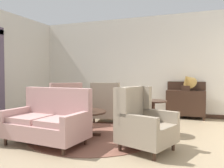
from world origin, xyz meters
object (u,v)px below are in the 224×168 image
Objects in this scene: armchair_near_sideboard at (107,105)px; gramophone at (188,81)px; coffee_table at (84,115)px; side_table at (153,114)px; porcelain_vase at (82,103)px; armchair_foreground_right at (64,107)px; armchair_back_corner at (143,124)px; sideboard at (186,102)px; settee at (48,122)px.

gramophone reaches higher than armchair_near_sideboard.
coffee_table is 1.48× the size of gramophone.
side_table is at bearing 138.00° from armchair_near_sideboard.
coffee_table is 1.46m from armchair_near_sideboard.
gramophone reaches higher than porcelain_vase.
armchair_foreground_right is at bearing -147.80° from gramophone.
porcelain_vase is 0.57× the size of gramophone.
gramophone is (2.92, 1.84, 0.65)m from armchair_foreground_right.
armchair_back_corner is 0.98× the size of sideboard.
coffee_table is 1.28× the size of side_table.
sideboard is (1.96, 1.29, 0.02)m from armchair_near_sideboard.
sideboard is at bearing 169.04° from armchair_foreground_right.
armchair_foreground_right is at bearing 138.69° from porcelain_vase.
coffee_table is 0.25m from porcelain_vase.
gramophone is at bearing -61.37° from sideboard.
gramophone is at bearing -159.98° from armchair_near_sideboard.
side_table is at bearing -105.98° from gramophone.
sideboard is at bearing -157.32° from armchair_near_sideboard.
armchair_near_sideboard is at bearing 92.63° from porcelain_vase.
gramophone is at bearing 54.15° from porcelain_vase.
coffee_table is 2.60× the size of porcelain_vase.
armchair_near_sideboard is 1.69× the size of gramophone.
coffee_table is 0.83m from settee.
armchair_back_corner is 2.39m from armchair_near_sideboard.
side_table is (1.68, 1.34, 0.03)m from settee.
porcelain_vase is 1.45m from armchair_back_corner.
porcelain_vase is at bearing 82.01° from armchair_near_sideboard.
side_table is at bearing 43.37° from settee.
porcelain_vase is (-0.02, -0.04, 0.25)m from coffee_table.
gramophone is at bearing 74.02° from side_table.
sideboard is at bearing 10.58° from armchair_back_corner.
side_table is (1.34, 0.59, 0.01)m from coffee_table.
settee is at bearing -114.30° from coffee_table.
porcelain_vase is at bearing -155.01° from side_table.
porcelain_vase is at bearing 93.72° from armchair_foreground_right.
gramophone is (2.02, 1.19, 0.66)m from armchair_near_sideboard.
coffee_table is 1.43m from armchair_back_corner.
gramophone is at bearing 61.06° from settee.
armchair_near_sideboard reaches higher than settee.
side_table is at bearing 129.55° from armchair_foreground_right.
armchair_near_sideboard is (-0.09, 1.46, 0.02)m from coffee_table.
coffee_table is 0.86× the size of sideboard.
armchair_foreground_right is 3.51m from gramophone.
armchair_near_sideboard is at bearing -149.37° from gramophone.
sideboard is 0.64m from gramophone.
armchair_foreground_right is (-0.97, 0.86, -0.23)m from porcelain_vase.
porcelain_vase is 0.49× the size of side_table.
porcelain_vase is at bearing -125.85° from gramophone.
armchair_near_sideboard is at bearing 56.91° from armchair_back_corner.
armchair_near_sideboard reaches higher than coffee_table.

